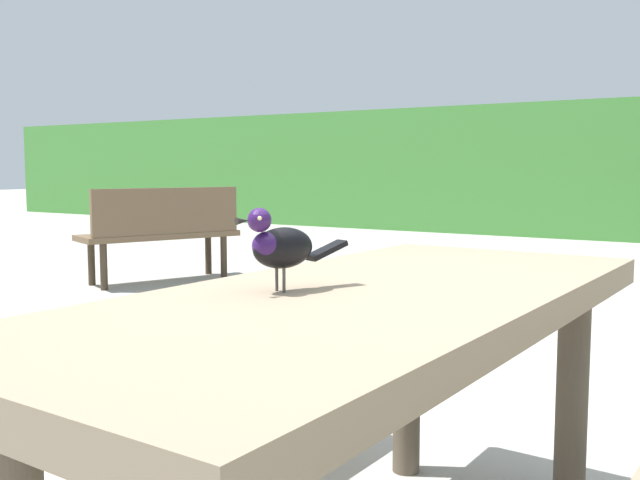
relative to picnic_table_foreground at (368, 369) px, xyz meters
name	(u,v)px	position (x,y,z in m)	size (l,w,h in m)	color
picnic_table_foreground	(368,369)	(0.00, 0.00, 0.00)	(1.75, 1.83, 0.74)	#84725B
bird_grackle	(279,245)	(-0.14, -0.14, 0.29)	(0.13, 0.28, 0.18)	black
park_bench_side	(163,227)	(-3.77, 3.16, -0.07)	(0.93, 1.46, 0.84)	brown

